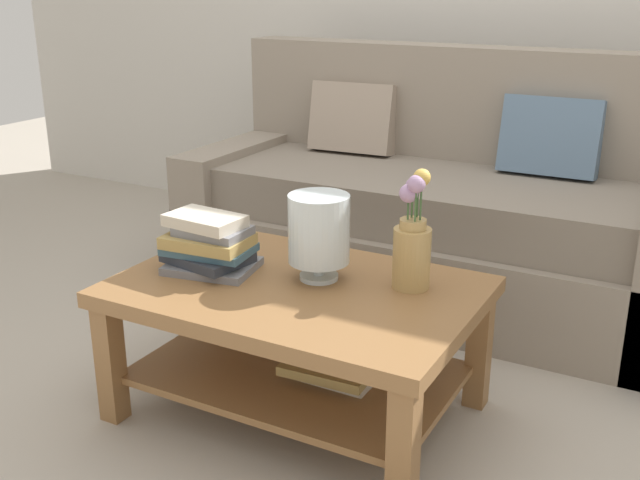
# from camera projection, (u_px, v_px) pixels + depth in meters

# --- Properties ---
(ground_plane) EXTENTS (10.00, 10.00, 0.00)m
(ground_plane) POSITION_uv_depth(u_px,v_px,m) (343.00, 365.00, 2.79)
(ground_plane) COLOR #ADA393
(couch) EXTENTS (2.15, 0.90, 1.06)m
(couch) POSITION_uv_depth(u_px,v_px,m) (436.00, 213.00, 3.34)
(couch) COLOR gray
(couch) RESTS_ON ground
(coffee_table) EXTENTS (1.11, 0.75, 0.45)m
(coffee_table) POSITION_uv_depth(u_px,v_px,m) (299.00, 321.00, 2.39)
(coffee_table) COLOR olive
(coffee_table) RESTS_ON ground
(book_stack_main) EXTENTS (0.31, 0.25, 0.19)m
(book_stack_main) POSITION_uv_depth(u_px,v_px,m) (209.00, 245.00, 2.44)
(book_stack_main) COLOR slate
(book_stack_main) RESTS_ON coffee_table
(glass_hurricane_vase) EXTENTS (0.19, 0.19, 0.27)m
(glass_hurricane_vase) POSITION_uv_depth(u_px,v_px,m) (319.00, 231.00, 2.34)
(glass_hurricane_vase) COLOR silver
(glass_hurricane_vase) RESTS_ON coffee_table
(flower_pitcher) EXTENTS (0.12, 0.12, 0.37)m
(flower_pitcher) POSITION_uv_depth(u_px,v_px,m) (412.00, 242.00, 2.29)
(flower_pitcher) COLOR tan
(flower_pitcher) RESTS_ON coffee_table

